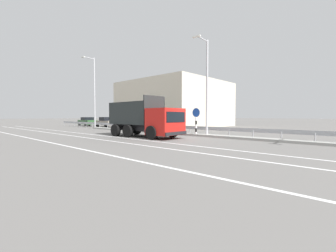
{
  "coord_description": "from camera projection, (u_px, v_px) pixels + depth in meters",
  "views": [
    {
      "loc": [
        11.27,
        -14.03,
        1.76
      ],
      "look_at": [
        -2.02,
        0.4,
        0.88
      ],
      "focal_mm": 24.0,
      "sensor_mm": 36.0,
      "label": 1
    }
  ],
  "objects": [
    {
      "name": "median_road_sign",
      "position": [
        196.0,
        121.0,
        19.93
      ],
      "size": [
        0.82,
        0.16,
        2.47
      ],
      "color": "white",
      "rests_on": "ground_plane"
    },
    {
      "name": "median_guardrail",
      "position": [
        208.0,
        129.0,
        20.69
      ],
      "size": [
        63.49,
        0.09,
        0.78
      ],
      "color": "#9EA0A5",
      "rests_on": "ground_plane"
    },
    {
      "name": "background_building_0",
      "position": [
        175.0,
        105.0,
        39.38
      ],
      "size": [
        15.29,
        15.05,
        7.5
      ],
      "primitive_type": "cube",
      "color": "beige",
      "rests_on": "ground_plane"
    },
    {
      "name": "street_lamp_1",
      "position": [
        206.0,
        83.0,
        19.14
      ],
      "size": [
        0.72,
        2.08,
        8.24
      ],
      "color": "#ADADB2",
      "rests_on": "ground_plane"
    },
    {
      "name": "median_island",
      "position": [
        200.0,
        135.0,
        19.72
      ],
      "size": [
        34.92,
        1.1,
        0.18
      ],
      "primitive_type": "cube",
      "color": "gray",
      "rests_on": "ground_plane"
    },
    {
      "name": "ground_plane",
      "position": [
        183.0,
        138.0,
        18.02
      ],
      "size": [
        320.0,
        320.0,
        0.0
      ],
      "primitive_type": "plane",
      "color": "#605E5B"
    },
    {
      "name": "parked_car_0",
      "position": [
        88.0,
        122.0,
        39.33
      ],
      "size": [
        3.86,
        2.08,
        1.55
      ],
      "rotation": [
        0.0,
        0.0,
        -1.59
      ],
      "color": "#335B33",
      "rests_on": "ground_plane"
    },
    {
      "name": "lane_strip_1",
      "position": [
        106.0,
        140.0,
        16.19
      ],
      "size": [
        63.49,
        0.16,
        0.01
      ],
      "primitive_type": "cube",
      "color": "silver",
      "rests_on": "ground_plane"
    },
    {
      "name": "parked_car_3",
      "position": [
        150.0,
        124.0,
        29.23
      ],
      "size": [
        4.16,
        2.09,
        1.46
      ],
      "rotation": [
        0.0,
        0.0,
        -1.54
      ],
      "color": "#335B33",
      "rests_on": "ground_plane"
    },
    {
      "name": "parked_car_2",
      "position": [
        125.0,
        123.0,
        32.24
      ],
      "size": [
        4.51,
        1.98,
        1.64
      ],
      "rotation": [
        0.0,
        0.0,
        -1.52
      ],
      "color": "silver",
      "rests_on": "ground_plane"
    },
    {
      "name": "dump_truck",
      "position": [
        151.0,
        122.0,
        18.28
      ],
      "size": [
        7.02,
        2.86,
        3.38
      ],
      "rotation": [
        0.0,
        0.0,
        -1.55
      ],
      "color": "red",
      "rests_on": "ground_plane"
    },
    {
      "name": "lane_strip_0",
      "position": [
        127.0,
        138.0,
        17.59
      ],
      "size": [
        63.49,
        0.16,
        0.01
      ],
      "primitive_type": "cube",
      "color": "silver",
      "rests_on": "ground_plane"
    },
    {
      "name": "street_lamp_0",
      "position": [
        94.0,
        90.0,
        31.56
      ],
      "size": [
        0.71,
        1.89,
        9.9
      ],
      "color": "#ADADB2",
      "rests_on": "ground_plane"
    },
    {
      "name": "lane_strip_2",
      "position": [
        59.0,
        144.0,
        13.82
      ],
      "size": [
        63.49,
        0.16,
        0.01
      ],
      "primitive_type": "cube",
      "color": "silver",
      "rests_on": "ground_plane"
    },
    {
      "name": "parked_car_1",
      "position": [
        106.0,
        122.0,
        35.91
      ],
      "size": [
        4.05,
        1.99,
        1.59
      ],
      "rotation": [
        0.0,
        0.0,
        -1.61
      ],
      "color": "gray",
      "rests_on": "ground_plane"
    }
  ]
}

